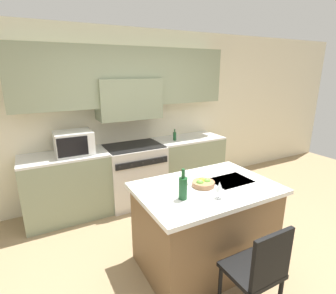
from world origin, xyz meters
The scene contains 12 objects.
ground_plane centered at (0.00, 0.00, 0.00)m, with size 10.00×10.00×0.00m, color #997F5B.
back_cabinetry centered at (0.00, 2.15, 1.58)m, with size 10.00×0.46×2.70m.
back_counter centered at (0.00, 1.90, 0.47)m, with size 3.21×0.62×0.95m.
range_stove centered at (0.00, 1.87, 0.47)m, with size 0.88×0.70×0.95m.
microwave centered at (-0.87, 1.89, 1.10)m, with size 0.50×0.43×0.32m.
kitchen_island centered at (0.15, 0.17, 0.46)m, with size 1.43×0.97×0.92m.
island_chair centered at (0.10, -0.62, 0.52)m, with size 0.42×0.40×0.92m.
wine_bottle centered at (-0.21, 0.06, 1.03)m, with size 0.08×0.08×0.30m.
wine_glass_near centered at (0.09, -0.09, 1.03)m, with size 0.07×0.07×0.17m.
wine_glass_far centered at (-0.01, 0.33, 1.03)m, with size 0.07×0.07×0.17m.
fruit_bowl centered at (0.12, 0.20, 0.95)m, with size 0.23×0.23×0.08m.
oil_bottle_on_counter centered at (0.72, 1.85, 1.02)m, with size 0.05×0.05×0.19m.
Camera 1 is at (-1.37, -1.82, 2.07)m, focal length 28.00 mm.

